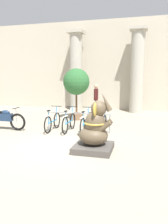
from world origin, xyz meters
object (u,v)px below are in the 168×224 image
at_px(bicycle_0, 53,121).
at_px(potted_tree, 76,84).
at_px(person_pedestrian, 96,96).
at_px(bicycle_3, 103,123).
at_px(bicycle_2, 86,122).
at_px(motorcycle, 4,119).
at_px(bicycle_1, 69,121).
at_px(elephant_statue, 95,131).

relative_size(bicycle_0, potted_tree, 0.62).
bearing_deg(person_pedestrian, bicycle_3, -74.75).
bearing_deg(bicycle_2, potted_tree, 114.40).
height_order(motorcycle, potted_tree, potted_tree).
distance_m(bicycle_1, person_pedestrian, 4.27).
bearing_deg(bicycle_0, elephant_statue, -43.22).
height_order(bicycle_1, elephant_statue, elephant_statue).
xyz_separation_m(bicycle_0, elephant_statue, (2.22, -2.09, 0.20)).
xyz_separation_m(bicycle_1, person_pedestrian, (0.25, 4.21, 0.69)).
xyz_separation_m(bicycle_3, motorcycle, (-4.16, -0.40, 0.06)).
height_order(bicycle_2, motorcycle, bicycle_2).
height_order(elephant_statue, motorcycle, elephant_statue).
bearing_deg(bicycle_1, elephant_statue, -54.51).
bearing_deg(elephant_statue, bicycle_2, 111.01).
bearing_deg(bicycle_0, bicycle_1, 3.62).
height_order(bicycle_0, elephant_statue, elephant_statue).
xyz_separation_m(bicycle_1, elephant_statue, (1.52, -2.13, 0.20)).
relative_size(elephant_statue, potted_tree, 0.67).
bearing_deg(potted_tree, bicycle_3, -54.41).
height_order(person_pedestrian, potted_tree, potted_tree).
relative_size(bicycle_1, person_pedestrian, 0.91).
relative_size(bicycle_1, bicycle_3, 1.00).
bearing_deg(potted_tree, person_pedestrian, 66.56).
distance_m(bicycle_0, bicycle_2, 1.40).
xyz_separation_m(bicycle_3, elephant_statue, (0.12, -2.10, 0.20)).
bearing_deg(bicycle_3, bicycle_0, -179.84).
height_order(elephant_statue, potted_tree, potted_tree).
relative_size(bicycle_3, elephant_statue, 0.92).
distance_m(bicycle_0, potted_tree, 3.00).
bearing_deg(bicycle_3, potted_tree, 125.59).
xyz_separation_m(bicycle_0, motorcycle, (-2.06, -0.39, 0.06)).
xyz_separation_m(bicycle_1, potted_tree, (-0.46, 2.57, 1.46)).
xyz_separation_m(bicycle_3, person_pedestrian, (-1.16, 4.25, 0.69)).
height_order(bicycle_2, elephant_statue, elephant_statue).
bearing_deg(person_pedestrian, bicycle_0, -102.58).
xyz_separation_m(elephant_statue, motorcycle, (-4.28, 1.70, -0.13)).
bearing_deg(potted_tree, motorcycle, -127.36).
bearing_deg(bicycle_1, bicycle_3, -1.57).
height_order(bicycle_0, bicycle_3, same).
bearing_deg(potted_tree, elephant_statue, -67.12).
relative_size(bicycle_0, elephant_statue, 0.92).
distance_m(bicycle_1, potted_tree, 2.99).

